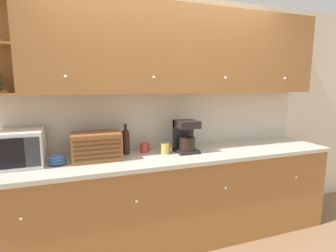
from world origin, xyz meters
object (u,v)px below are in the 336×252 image
Objects in this scene: mug at (144,148)px; bread_box at (96,146)px; bowl_stack_on_counter at (57,159)px; mug_blue_second at (165,149)px; coffee_maker at (186,136)px; wine_bottle at (126,140)px; microwave at (14,148)px.

bread_box is at bearing -168.11° from mug.
bread_box reaches higher than mug.
bowl_stack_on_counter is 1.03m from mug_blue_second.
coffee_maker is at bearing -15.88° from mug.
mug is at bearing 146.41° from mug_blue_second.
bowl_stack_on_counter is 0.36m from bread_box.
bowl_stack_on_counter is at bearing -179.01° from mug_blue_second.
wine_bottle reaches higher than bowl_stack_on_counter.
mug_blue_second is 0.26m from coffee_maker.
microwave is at bearing -176.17° from wine_bottle.
mug is at bearing 2.93° from microwave.
microwave reaches higher than bowl_stack_on_counter.
microwave is 1.38m from mug_blue_second.
coffee_maker reaches higher than wine_bottle.
bowl_stack_on_counter is at bearing -13.35° from microwave.
coffee_maker reaches higher than mug_blue_second.
wine_bottle is 0.63m from coffee_maker.
wine_bottle is 3.04× the size of mug.
wine_bottle is 2.92× the size of mug_blue_second.
mug_blue_second is at bearing -1.84° from bread_box.
mug is (0.19, -0.01, -0.09)m from wine_bottle.
wine_bottle is at bearing 178.30° from mug.
bowl_stack_on_counter is 0.53× the size of wine_bottle.
coffee_maker is (0.23, 0.01, 0.12)m from mug_blue_second.
bowl_stack_on_counter is at bearing -170.30° from mug.
mug is at bearing 9.70° from bowl_stack_on_counter.
wine_bottle is 0.21m from mug.
mug_blue_second is (0.68, -0.02, -0.08)m from bread_box.
mug_blue_second is (1.03, 0.02, 0.01)m from bowl_stack_on_counter.
microwave reaches higher than mug.
mug_blue_second is at bearing -18.91° from wine_bottle.
bowl_stack_on_counter is 0.85m from mug.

